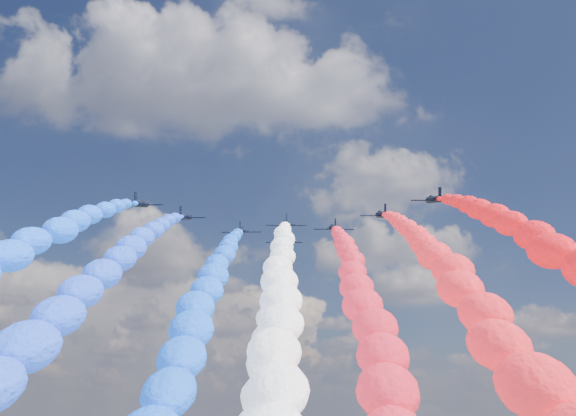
# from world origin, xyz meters

# --- Properties ---
(jet_0) EXTENTS (9.75, 13.16, 6.28)m
(jet_0) POSITION_xyz_m (-31.00, -5.66, 106.68)
(jet_0) COLOR black
(trail_0) EXTENTS (5.95, 96.29, 49.51)m
(trail_0) POSITION_xyz_m (-31.00, -55.97, 83.37)
(trail_0) COLOR blue
(jet_1) EXTENTS (10.17, 13.46, 6.28)m
(jet_1) POSITION_xyz_m (-23.14, 3.94, 106.68)
(jet_1) COLOR black
(trail_1) EXTENTS (5.95, 96.29, 49.51)m
(trail_1) POSITION_xyz_m (-23.14, -46.38, 83.37)
(trail_1) COLOR blue
(jet_2) EXTENTS (9.68, 13.10, 6.28)m
(jet_2) POSITION_xyz_m (-11.24, 15.99, 106.68)
(jet_2) COLOR black
(trail_2) EXTENTS (5.95, 96.29, 49.51)m
(trail_2) POSITION_xyz_m (-11.24, -34.33, 83.37)
(trail_2) COLOR blue
(jet_3) EXTENTS (9.97, 13.31, 6.28)m
(jet_3) POSITION_xyz_m (-0.58, 10.29, 106.68)
(jet_3) COLOR black
(trail_3) EXTENTS (5.95, 96.29, 49.51)m
(trail_3) POSITION_xyz_m (-0.58, -40.02, 83.37)
(trail_3) COLOR white
(jet_4) EXTENTS (9.84, 13.22, 6.28)m
(jet_4) POSITION_xyz_m (-1.32, 25.95, 106.68)
(jet_4) COLOR black
(trail_4) EXTENTS (5.95, 96.29, 49.51)m
(trail_4) POSITION_xyz_m (-1.32, -24.36, 83.37)
(trail_4) COLOR white
(jet_5) EXTENTS (10.06, 13.38, 6.28)m
(jet_5) POSITION_xyz_m (10.71, 13.79, 106.68)
(jet_5) COLOR black
(trail_5) EXTENTS (5.95, 96.29, 49.51)m
(trail_5) POSITION_xyz_m (10.71, -36.52, 83.37)
(trail_5) COLOR red
(jet_6) EXTENTS (10.15, 13.44, 6.28)m
(jet_6) POSITION_xyz_m (20.87, 2.83, 106.68)
(jet_6) COLOR black
(trail_6) EXTENTS (5.95, 96.29, 49.51)m
(trail_6) POSITION_xyz_m (20.87, -47.49, 83.37)
(trail_6) COLOR red
(jet_7) EXTENTS (10.31, 13.56, 6.28)m
(jet_7) POSITION_xyz_m (30.43, -7.93, 106.68)
(jet_7) COLOR black
(trail_7) EXTENTS (5.95, 96.29, 49.51)m
(trail_7) POSITION_xyz_m (30.43, -58.25, 83.37)
(trail_7) COLOR red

